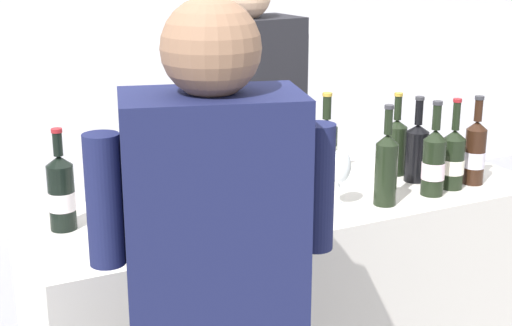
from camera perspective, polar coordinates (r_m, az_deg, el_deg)
wall_back at (r=4.90m, az=-12.43°, el=11.20°), size 8.00×0.10×2.80m
counter at (r=2.80m, az=2.77°, el=-12.18°), size 1.81×0.61×0.97m
wine_bottle_0 at (r=2.89m, az=10.50°, el=1.36°), size 0.08×0.08×0.31m
wine_bottle_1 at (r=2.84m, az=16.17°, el=0.81°), size 0.08×0.08×0.32m
wine_bottle_2 at (r=2.54m, az=9.78°, el=-0.31°), size 0.08×0.08×0.34m
wine_bottle_3 at (r=2.37m, az=-14.45°, el=-2.16°), size 0.08×0.08×0.32m
wine_bottle_4 at (r=2.68m, az=13.24°, el=0.08°), size 0.08×0.08×0.33m
wine_bottle_5 at (r=2.82m, az=12.01°, el=0.93°), size 0.08×0.08×0.32m
wine_bottle_6 at (r=2.59m, az=-4.00°, el=0.12°), size 0.08×0.08×0.32m
wine_bottle_7 at (r=2.77m, az=14.62°, el=0.33°), size 0.08×0.08×0.33m
wine_bottle_8 at (r=2.81m, az=5.29°, el=1.13°), size 0.08×0.08×0.32m
wine_glass at (r=2.51m, az=6.31°, el=-0.43°), size 0.08×0.08×0.19m
ice_bucket at (r=2.48m, az=-9.13°, el=-1.45°), size 0.23×0.23×0.20m
person_server at (r=3.16m, az=-0.71°, el=-1.73°), size 0.59×0.28×1.72m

